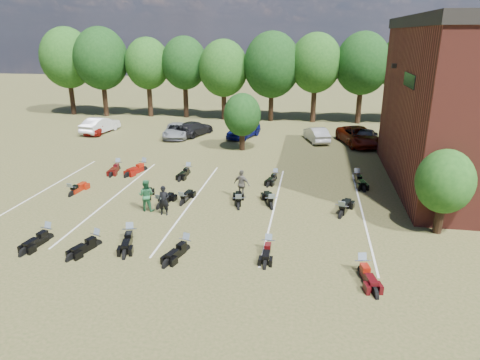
% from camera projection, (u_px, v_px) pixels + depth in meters
% --- Properties ---
extents(ground, '(160.00, 160.00, 0.00)m').
position_uv_depth(ground, '(231.00, 226.00, 22.59)').
color(ground, brown).
rests_on(ground, ground).
extents(car_0, '(1.73, 4.00, 1.35)m').
position_uv_depth(car_0, '(98.00, 127.00, 43.23)').
color(car_0, maroon).
rests_on(car_0, ground).
extents(car_1, '(2.38, 5.04, 1.60)m').
position_uv_depth(car_1, '(100.00, 125.00, 43.61)').
color(car_1, silver).
rests_on(car_1, ground).
extents(car_2, '(3.08, 5.19, 1.35)m').
position_uv_depth(car_2, '(176.00, 131.00, 41.66)').
color(car_2, gray).
rests_on(car_2, ground).
extents(car_3, '(3.46, 5.22, 1.40)m').
position_uv_depth(car_3, '(194.00, 128.00, 42.52)').
color(car_3, black).
rests_on(car_3, ground).
extents(car_4, '(3.20, 4.99, 1.58)m').
position_uv_depth(car_4, '(244.00, 129.00, 41.61)').
color(car_4, '#0C1258').
rests_on(car_4, ground).
extents(car_5, '(2.66, 4.42, 1.38)m').
position_uv_depth(car_5, '(316.00, 134.00, 40.04)').
color(car_5, beige).
rests_on(car_5, ground).
extents(car_6, '(4.16, 6.29, 1.61)m').
position_uv_depth(car_6, '(358.00, 136.00, 38.84)').
color(car_6, '#4F0E04').
rests_on(car_6, ground).
extents(car_7, '(2.82, 4.96, 1.36)m').
position_uv_depth(car_7, '(366.00, 136.00, 39.44)').
color(car_7, '#35363A').
rests_on(car_7, ground).
extents(person_black, '(0.65, 0.46, 1.69)m').
position_uv_depth(person_black, '(164.00, 201.00, 23.72)').
color(person_black, black).
rests_on(person_black, ground).
extents(person_green, '(0.91, 0.72, 1.85)m').
position_uv_depth(person_green, '(146.00, 195.00, 24.27)').
color(person_green, '#26663C').
rests_on(person_green, ground).
extents(person_grey, '(1.16, 0.80, 1.83)m').
position_uv_depth(person_grey, '(242.00, 184.00, 26.08)').
color(person_grey, '#5B574E').
rests_on(person_grey, ground).
extents(motorcycle_1, '(0.99, 2.30, 1.24)m').
position_uv_depth(motorcycle_1, '(49.00, 239.00, 21.10)').
color(motorcycle_1, black).
rests_on(motorcycle_1, ground).
extents(motorcycle_2, '(1.32, 2.23, 1.19)m').
position_uv_depth(motorcycle_2, '(97.00, 246.00, 20.48)').
color(motorcycle_2, black).
rests_on(motorcycle_2, ground).
extents(motorcycle_3, '(1.26, 2.39, 1.27)m').
position_uv_depth(motorcycle_3, '(131.00, 240.00, 21.00)').
color(motorcycle_3, black).
rests_on(motorcycle_3, ground).
extents(motorcycle_4, '(1.25, 2.25, 1.19)m').
position_uv_depth(motorcycle_4, '(186.00, 251.00, 20.00)').
color(motorcycle_4, black).
rests_on(motorcycle_4, ground).
extents(motorcycle_5, '(0.67, 2.05, 1.14)m').
position_uv_depth(motorcycle_5, '(268.00, 251.00, 19.98)').
color(motorcycle_5, black).
rests_on(motorcycle_5, ground).
extents(motorcycle_6, '(1.19, 2.35, 1.26)m').
position_uv_depth(motorcycle_6, '(361.00, 273.00, 18.12)').
color(motorcycle_6, '#3F090C').
rests_on(motorcycle_6, ground).
extents(motorcycle_7, '(0.85, 2.17, 1.18)m').
position_uv_depth(motorcycle_7, '(72.00, 196.00, 26.82)').
color(motorcycle_7, '#981E0B').
rests_on(motorcycle_7, ground).
extents(motorcycle_8, '(1.24, 2.09, 1.11)m').
position_uv_depth(motorcycle_8, '(149.00, 201.00, 25.88)').
color(motorcycle_8, black).
rests_on(motorcycle_8, ground).
extents(motorcycle_9, '(1.10, 2.24, 1.20)m').
position_uv_depth(motorcycle_9, '(160.00, 208.00, 24.92)').
color(motorcycle_9, black).
rests_on(motorcycle_9, ground).
extents(motorcycle_10, '(0.87, 2.14, 1.16)m').
position_uv_depth(motorcycle_10, '(182.00, 204.00, 25.43)').
color(motorcycle_10, black).
rests_on(motorcycle_10, ground).
extents(motorcycle_11, '(1.11, 2.37, 1.27)m').
position_uv_depth(motorcycle_11, '(238.00, 208.00, 24.89)').
color(motorcycle_11, black).
rests_on(motorcycle_11, ground).
extents(motorcycle_12, '(1.36, 2.41, 1.28)m').
position_uv_depth(motorcycle_12, '(271.00, 208.00, 24.91)').
color(motorcycle_12, black).
rests_on(motorcycle_12, ground).
extents(motorcycle_13, '(1.45, 2.57, 1.36)m').
position_uv_depth(motorcycle_13, '(341.00, 217.00, 23.70)').
color(motorcycle_13, black).
rests_on(motorcycle_13, ground).
extents(motorcycle_14, '(0.94, 2.26, 1.22)m').
position_uv_depth(motorcycle_14, '(118.00, 170.00, 31.88)').
color(motorcycle_14, '#410A09').
rests_on(motorcycle_14, ground).
extents(motorcycle_15, '(1.51, 2.50, 1.33)m').
position_uv_depth(motorcycle_15, '(144.00, 170.00, 31.74)').
color(motorcycle_15, maroon).
rests_on(motorcycle_15, ground).
extents(motorcycle_16, '(0.88, 2.21, 1.20)m').
position_uv_depth(motorcycle_16, '(188.00, 174.00, 30.92)').
color(motorcycle_16, black).
rests_on(motorcycle_16, ground).
extents(motorcycle_18, '(1.06, 2.11, 1.12)m').
position_uv_depth(motorcycle_18, '(275.00, 180.00, 29.69)').
color(motorcycle_18, black).
rests_on(motorcycle_18, ground).
extents(motorcycle_20, '(1.14, 2.46, 1.32)m').
position_uv_depth(motorcycle_20, '(357.00, 182.00, 29.23)').
color(motorcycle_20, black).
rests_on(motorcycle_20, ground).
extents(tree_line, '(56.00, 6.00, 9.79)m').
position_uv_depth(tree_line, '(271.00, 65.00, 47.74)').
color(tree_line, black).
rests_on(tree_line, ground).
extents(young_tree_near_building, '(2.80, 2.80, 4.16)m').
position_uv_depth(young_tree_near_building, '(445.00, 182.00, 20.96)').
color(young_tree_near_building, black).
rests_on(young_tree_near_building, ground).
extents(young_tree_midfield, '(3.20, 3.20, 4.70)m').
position_uv_depth(young_tree_midfield, '(242.00, 115.00, 36.36)').
color(young_tree_midfield, black).
rests_on(young_tree_midfield, ground).
extents(parking_lines, '(20.10, 14.00, 0.01)m').
position_uv_depth(parking_lines, '(192.00, 201.00, 25.86)').
color(parking_lines, silver).
rests_on(parking_lines, ground).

